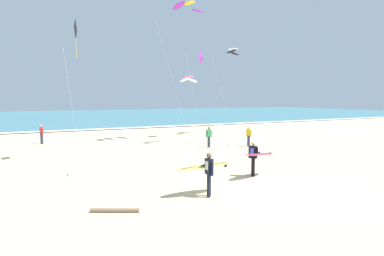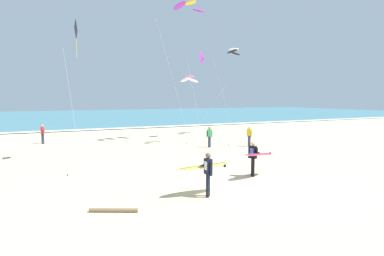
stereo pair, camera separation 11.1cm
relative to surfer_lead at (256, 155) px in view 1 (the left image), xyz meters
The scene contains 14 objects.
ground_plane 2.03m from the surfer_lead, 111.22° to the right, with size 160.00×160.00×0.00m, color beige.
ocean_water 56.73m from the surfer_lead, 90.63° to the left, with size 160.00×60.00×0.08m, color teal.
shoreline_foam 27.05m from the surfer_lead, 91.33° to the left, with size 160.00×1.62×0.01m, color white.
surfer_lead is the anchor object (origin of this frame).
surfer_trailing 3.96m from the surfer_lead, 156.10° to the right, with size 2.38×0.95×1.71m.
kite_arc_rose_near 13.15m from the surfer_lead, 78.98° to the left, with size 3.17×3.75×5.58m.
kite_arc_ivory_mid 20.26m from the surfer_lead, 60.10° to the left, with size 2.90×2.81×8.77m.
kite_diamond_charcoal_far 12.48m from the surfer_lead, 130.81° to the left, with size 1.34×4.66×8.37m.
kite_arc_golden_high 17.56m from the surfer_lead, 77.18° to the left, with size 3.30×5.52×11.94m.
kite_delta_violet_low 17.17m from the surfer_lead, 71.43° to the left, with size 3.76×4.00×8.08m.
bystander_yellow_top 10.10m from the surfer_lead, 55.83° to the left, with size 0.25×0.49×1.59m.
bystander_green_top 9.67m from the surfer_lead, 74.04° to the left, with size 0.50×0.22×1.59m.
bystander_red_top 19.07m from the surfer_lead, 116.96° to the left, with size 0.29×0.47×1.59m.
driftwood_log 7.60m from the surfer_lead, 165.12° to the right, with size 0.14×0.14×1.62m, color #846B4C.
Camera 1 is at (-9.21, -11.15, 3.82)m, focal length 31.37 mm.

